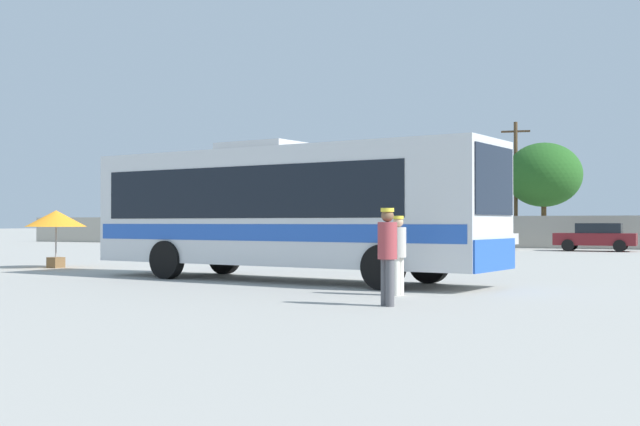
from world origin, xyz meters
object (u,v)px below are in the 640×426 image
(parked_car_leftmost_red, at_px, (291,235))
(roadside_tree_left, at_px, (381,178))
(attendant_by_bus_door, at_px, (398,250))
(parked_car_rightmost_maroon, at_px, (596,236))
(parked_car_third_white, at_px, (479,236))
(passenger_waiting_on_apron, at_px, (387,250))
(utility_pole_near, at_px, (516,181))
(vendor_umbrella_secondary_orange, at_px, (56,220))
(coach_bus_silver_blue, at_px, (283,206))
(roadside_tree_midleft, at_px, (544,175))
(parked_car_second_silver, at_px, (389,235))

(parked_car_leftmost_red, distance_m, roadside_tree_left, 11.08)
(attendant_by_bus_door, bearing_deg, parked_car_rightmost_maroon, 88.50)
(parked_car_third_white, bearing_deg, passenger_waiting_on_apron, -78.95)
(utility_pole_near, bearing_deg, vendor_umbrella_secondary_orange, -106.83)
(coach_bus_silver_blue, distance_m, parked_car_third_white, 25.91)
(utility_pole_near, xyz_separation_m, roadside_tree_midleft, (1.74, -0.00, 0.37))
(parked_car_rightmost_maroon, distance_m, roadside_tree_midleft, 8.13)
(roadside_tree_left, xyz_separation_m, roadside_tree_midleft, (12.24, -3.46, -0.25))
(parked_car_leftmost_red, height_order, roadside_tree_left, roadside_tree_left)
(coach_bus_silver_blue, relative_size, roadside_tree_left, 1.62)
(vendor_umbrella_secondary_orange, height_order, parked_car_second_silver, vendor_umbrella_secondary_orange)
(parked_car_leftmost_red, xyz_separation_m, roadside_tree_left, (2.13, 10.12, 3.98))
(passenger_waiting_on_apron, relative_size, parked_car_rightmost_maroon, 0.43)
(parked_car_leftmost_red, xyz_separation_m, utility_pole_near, (12.63, 6.66, 3.37))
(parked_car_third_white, bearing_deg, parked_car_leftmost_red, -179.60)
(roadside_tree_midleft, bearing_deg, coach_bus_silver_blue, -92.19)
(parked_car_rightmost_maroon, distance_m, roadside_tree_left, 19.10)
(utility_pole_near, relative_size, roadside_tree_left, 1.09)
(coach_bus_silver_blue, height_order, utility_pole_near, utility_pole_near)
(parked_car_rightmost_maroon, xyz_separation_m, roadside_tree_midleft, (-3.78, 6.16, 3.72))
(parked_car_second_silver, bearing_deg, utility_pole_near, 48.67)
(attendant_by_bus_door, relative_size, parked_car_leftmost_red, 0.36)
(coach_bus_silver_blue, xyz_separation_m, parked_car_rightmost_maroon, (5.02, 26.27, -1.18))
(attendant_by_bus_door, relative_size, roadside_tree_midleft, 0.26)
(coach_bus_silver_blue, xyz_separation_m, passenger_waiting_on_apron, (4.81, -4.95, -0.94))
(parked_car_third_white, distance_m, parked_car_rightmost_maroon, 6.24)
(passenger_waiting_on_apron, distance_m, roadside_tree_left, 43.94)
(coach_bus_silver_blue, height_order, attendant_by_bus_door, coach_bus_silver_blue)
(utility_pole_near, bearing_deg, roadside_tree_left, 161.78)
(coach_bus_silver_blue, height_order, roadside_tree_midleft, roadside_tree_midleft)
(roadside_tree_left, height_order, roadside_tree_midleft, roadside_tree_left)
(attendant_by_bus_door, height_order, parked_car_third_white, attendant_by_bus_door)
(vendor_umbrella_secondary_orange, height_order, parked_car_rightmost_maroon, vendor_umbrella_secondary_orange)
(parked_car_second_silver, xyz_separation_m, roadside_tree_midleft, (7.77, 6.86, 3.73))
(vendor_umbrella_secondary_orange, relative_size, parked_car_third_white, 0.48)
(roadside_tree_left, bearing_deg, passenger_waiting_on_apron, -68.84)
(parked_car_rightmost_maroon, height_order, roadside_tree_left, roadside_tree_left)
(attendant_by_bus_door, height_order, utility_pole_near, utility_pole_near)
(attendant_by_bus_door, relative_size, passenger_waiting_on_apron, 0.93)
(passenger_waiting_on_apron, distance_m, roadside_tree_midleft, 37.71)
(attendant_by_bus_door, xyz_separation_m, passenger_waiting_on_apron, (0.54, -2.10, 0.07))
(attendant_by_bus_door, xyz_separation_m, parked_car_second_silver, (-10.79, 28.42, -0.17))
(coach_bus_silver_blue, distance_m, parked_car_second_silver, 26.42)
(passenger_waiting_on_apron, distance_m, parked_car_leftmost_red, 35.56)
(attendant_by_bus_door, bearing_deg, passenger_waiting_on_apron, -75.51)
(parked_car_third_white, bearing_deg, parked_car_rightmost_maroon, 3.86)
(parked_car_third_white, relative_size, parked_car_rightmost_maroon, 1.00)
(parked_car_leftmost_red, relative_size, parked_car_rightmost_maroon, 1.12)
(parked_car_leftmost_red, height_order, roadside_tree_midleft, roadside_tree_midleft)
(parked_car_rightmost_maroon, bearing_deg, utility_pole_near, 131.86)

